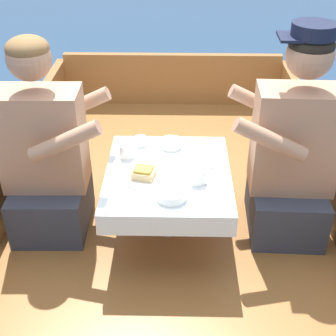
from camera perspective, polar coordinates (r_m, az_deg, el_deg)
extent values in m
plane|color=navy|center=(2.81, 0.06, -11.52)|extent=(60.00, 60.00, 0.00)
cube|color=brown|center=(2.69, 0.07, -8.78)|extent=(1.81, 3.02, 0.36)
cube|color=#936033|center=(2.63, -19.33, -2.21)|extent=(0.06, 3.02, 0.35)
cube|color=#936033|center=(2.61, 19.68, -2.66)|extent=(0.06, 3.02, 0.35)
cube|color=#936033|center=(3.77, 0.53, 10.80)|extent=(1.69, 0.06, 0.40)
cylinder|color=#B2B2B7|center=(2.35, 0.00, -4.55)|extent=(0.07, 0.07, 0.36)
cube|color=brown|center=(2.24, 0.00, -0.71)|extent=(0.57, 0.67, 0.02)
cube|color=white|center=(2.24, 0.00, -0.48)|extent=(0.60, 0.70, 0.00)
cube|color=white|center=(1.99, -0.21, -7.18)|extent=(0.60, 0.00, 0.10)
cube|color=white|center=(2.56, 0.16, 2.77)|extent=(0.60, 0.00, 0.10)
cube|color=#333847|center=(2.52, -13.87, -4.21)|extent=(0.37, 0.45, 0.26)
cube|color=tan|center=(2.32, -15.09, 3.37)|extent=(0.40, 0.23, 0.50)
sphere|color=tan|center=(2.16, -16.61, 12.68)|extent=(0.20, 0.20, 0.20)
ellipsoid|color=brown|center=(2.14, -16.80, 13.80)|extent=(0.19, 0.19, 0.11)
cylinder|color=tan|center=(2.40, -10.88, 7.41)|extent=(0.34, 0.08, 0.21)
cylinder|color=tan|center=(2.08, -12.46, 3.19)|extent=(0.34, 0.08, 0.21)
cube|color=#333847|center=(2.50, 14.04, -4.50)|extent=(0.38, 0.45, 0.26)
cube|color=tan|center=(2.30, 15.31, 3.29)|extent=(0.41, 0.23, 0.52)
sphere|color=tan|center=(2.13, 16.92, 13.00)|extent=(0.21, 0.21, 0.21)
ellipsoid|color=black|center=(2.12, 17.12, 14.18)|extent=(0.20, 0.20, 0.11)
cylinder|color=tan|center=(2.07, 12.37, 3.38)|extent=(0.34, 0.08, 0.21)
cylinder|color=tan|center=(2.38, 11.29, 7.59)|extent=(0.34, 0.08, 0.21)
cylinder|color=black|center=(2.10, 17.40, 15.75)|extent=(0.19, 0.19, 0.06)
cube|color=black|center=(2.09, 14.70, 15.20)|extent=(0.11, 0.15, 0.01)
cylinder|color=white|center=(2.19, -2.98, -1.17)|extent=(0.20, 0.20, 0.01)
cylinder|color=white|center=(2.30, 3.59, 0.71)|extent=(0.18, 0.18, 0.01)
cube|color=#E0BC7F|center=(2.17, -3.00, -0.66)|extent=(0.11, 0.11, 0.04)
cube|color=gold|center=(2.16, -3.01, -0.13)|extent=(0.09, 0.09, 0.01)
cylinder|color=white|center=(2.05, 0.42, -3.20)|extent=(0.14, 0.14, 0.04)
cylinder|color=beige|center=(2.04, 0.42, -2.97)|extent=(0.11, 0.11, 0.02)
cylinder|color=white|center=(2.43, 0.36, 3.02)|extent=(0.11, 0.11, 0.04)
cylinder|color=beige|center=(2.42, 0.36, 3.23)|extent=(0.09, 0.09, 0.02)
cylinder|color=white|center=(2.44, -3.36, 3.29)|extent=(0.06, 0.06, 0.05)
torus|color=white|center=(2.44, -2.42, 3.33)|extent=(0.04, 0.01, 0.04)
cylinder|color=#3D2314|center=(2.44, -3.38, 3.60)|extent=(0.05, 0.05, 0.01)
cylinder|color=white|center=(2.34, -5.11, 2.06)|extent=(0.07, 0.07, 0.07)
torus|color=white|center=(2.34, -4.03, 2.12)|extent=(0.04, 0.01, 0.04)
cylinder|color=#3D2314|center=(2.33, -5.13, 2.49)|extent=(0.06, 0.06, 0.01)
cylinder|color=white|center=(2.14, 3.63, -1.08)|extent=(0.08, 0.08, 0.06)
torus|color=white|center=(2.14, 4.92, -1.02)|extent=(0.04, 0.01, 0.04)
cylinder|color=#3D2314|center=(2.13, 3.64, -0.65)|extent=(0.07, 0.07, 0.01)
cube|color=silver|center=(2.23, 6.31, -0.68)|extent=(0.08, 0.16, 0.00)
cube|color=silver|center=(2.08, -5.94, -3.43)|extent=(0.11, 0.14, 0.00)
ellipsoid|color=silver|center=(2.13, -6.89, -2.47)|extent=(0.04, 0.02, 0.01)
cube|color=silver|center=(2.04, -7.27, -4.19)|extent=(0.02, 0.17, 0.00)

